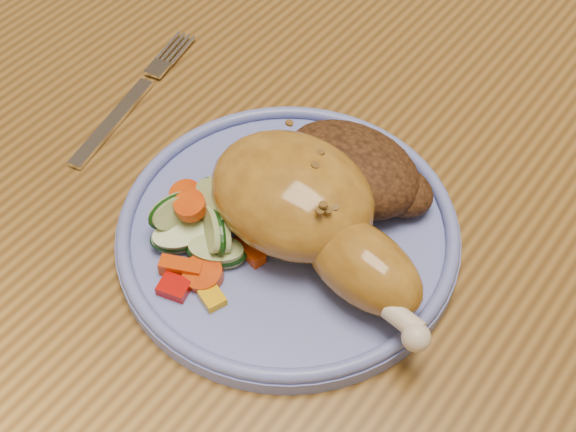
{
  "coord_description": "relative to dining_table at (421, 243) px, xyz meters",
  "views": [
    {
      "loc": [
        0.15,
        -0.39,
        1.21
      ],
      "look_at": [
        -0.05,
        -0.11,
        0.78
      ],
      "focal_mm": 50.0,
      "sensor_mm": 36.0,
      "label": 1
    }
  ],
  "objects": [
    {
      "name": "rice_pilaf",
      "position": [
        -0.04,
        -0.06,
        0.11
      ],
      "size": [
        0.11,
        0.08,
        0.05
      ],
      "color": "#432510",
      "rests_on": "plate"
    },
    {
      "name": "dining_table",
      "position": [
        0.0,
        0.0,
        0.0
      ],
      "size": [
        0.9,
        1.4,
        0.75
      ],
      "color": "brown",
      "rests_on": "ground"
    },
    {
      "name": "plate_rim",
      "position": [
        -0.05,
        -0.11,
        0.1
      ],
      "size": [
        0.24,
        0.24,
        0.01
      ],
      "primitive_type": "torus",
      "color": "#616FBD",
      "rests_on": "plate"
    },
    {
      "name": "vegetable_pile",
      "position": [
        -0.1,
        -0.16,
        0.11
      ],
      "size": [
        0.09,
        0.1,
        0.05
      ],
      "color": "#A50A05",
      "rests_on": "plate"
    },
    {
      "name": "chicken_leg",
      "position": [
        -0.04,
        -0.11,
        0.13
      ],
      "size": [
        0.19,
        0.1,
        0.06
      ],
      "color": "#AA7423",
      "rests_on": "plate"
    },
    {
      "name": "plate",
      "position": [
        -0.05,
        -0.11,
        0.09
      ],
      "size": [
        0.24,
        0.24,
        0.01
      ],
      "primitive_type": "cylinder",
      "color": "#616FBD",
      "rests_on": "dining_table"
    },
    {
      "name": "fork",
      "position": [
        -0.24,
        -0.08,
        0.09
      ],
      "size": [
        0.04,
        0.15,
        0.0
      ],
      "color": "silver",
      "rests_on": "dining_table"
    }
  ]
}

